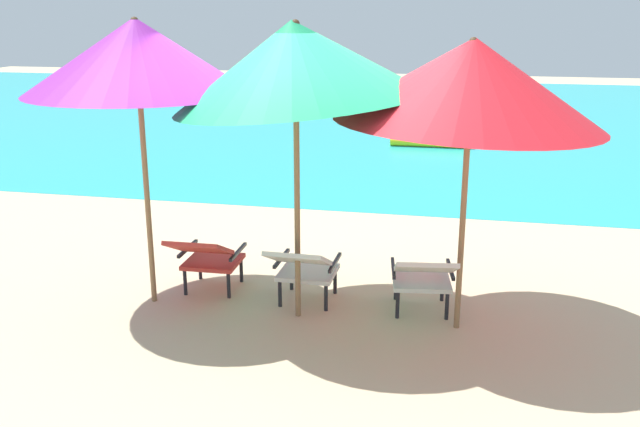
% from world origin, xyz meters
% --- Properties ---
extents(ground_plane, '(40.00, 40.00, 0.00)m').
position_xyz_m(ground_plane, '(0.00, 4.00, 0.00)').
color(ground_plane, '#CCB78E').
extents(ocean_band, '(40.00, 18.00, 0.01)m').
position_xyz_m(ocean_band, '(0.00, 12.17, 0.00)').
color(ocean_band, '#28B2B7').
rests_on(ocean_band, ground_plane).
extents(swim_buoy, '(1.60, 0.18, 0.18)m').
position_xyz_m(swim_buoy, '(0.65, 8.05, 0.10)').
color(swim_buoy, yellow).
rests_on(swim_buoy, ocean_band).
extents(lounge_chair_left, '(0.56, 0.89, 0.68)m').
position_xyz_m(lounge_chair_left, '(-1.01, 0.04, 0.40)').
color(lounge_chair_left, red).
rests_on(lounge_chair_left, ground_plane).
extents(lounge_chair_center, '(0.56, 0.88, 0.68)m').
position_xyz_m(lounge_chair_center, '(-0.03, -0.04, 0.40)').
color(lounge_chair_center, silver).
rests_on(lounge_chair_center, ground_plane).
extents(lounge_chair_right, '(0.65, 0.94, 0.68)m').
position_xyz_m(lounge_chair_right, '(1.06, -0.04, 0.40)').
color(lounge_chair_right, silver).
rests_on(lounge_chair_right, ground_plane).
extents(beach_umbrella_left, '(2.04, 2.04, 2.62)m').
position_xyz_m(beach_umbrella_left, '(-1.46, -0.20, 2.29)').
color(beach_umbrella_left, olive).
rests_on(beach_umbrella_left, ground_plane).
extents(beach_umbrella_center, '(2.53, 2.48, 2.70)m').
position_xyz_m(beach_umbrella_center, '(-0.04, -0.24, 2.27)').
color(beach_umbrella_center, olive).
rests_on(beach_umbrella_center, ground_plane).
extents(beach_umbrella_right, '(2.44, 2.42, 2.52)m').
position_xyz_m(beach_umbrella_right, '(1.38, -0.19, 2.13)').
color(beach_umbrella_right, olive).
rests_on(beach_umbrella_right, ground_plane).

